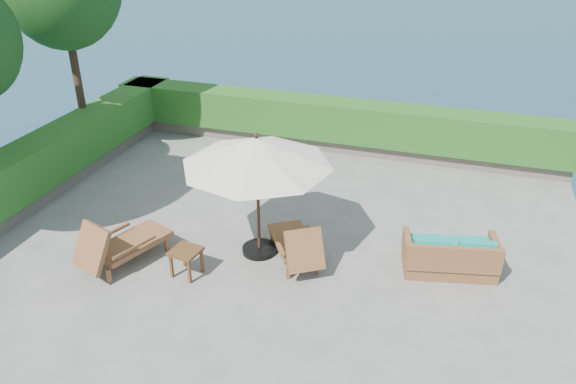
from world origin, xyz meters
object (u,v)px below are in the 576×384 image
(lounge_right, at_px, (297,244))
(wicker_loveseat, at_px, (450,257))
(lounge_left, at_px, (119,244))
(patio_umbrella, at_px, (257,153))
(side_table, at_px, (186,254))

(lounge_right, distance_m, wicker_loveseat, 2.80)
(lounge_left, bearing_deg, lounge_right, 39.33)
(patio_umbrella, distance_m, lounge_right, 1.87)
(lounge_left, relative_size, lounge_right, 1.10)
(wicker_loveseat, bearing_deg, lounge_right, 179.10)
(lounge_right, bearing_deg, wicker_loveseat, -21.79)
(lounge_right, xyz_separation_m, wicker_loveseat, (2.75, 0.55, -0.08))
(patio_umbrella, distance_m, wicker_loveseat, 3.97)
(lounge_right, bearing_deg, patio_umbrella, 139.53)
(patio_umbrella, height_order, lounge_right, patio_umbrella)
(lounge_right, bearing_deg, lounge_left, 165.91)
(side_table, xyz_separation_m, wicker_loveseat, (4.51, 1.54, -0.12))
(side_table, bearing_deg, patio_umbrella, 47.68)
(patio_umbrella, xyz_separation_m, side_table, (-0.99, -1.09, -1.66))
(patio_umbrella, relative_size, wicker_loveseat, 1.74)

